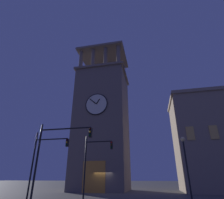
% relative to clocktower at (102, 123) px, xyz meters
% --- Properties ---
extents(ground_plane, '(200.00, 200.00, 0.00)m').
position_rel_clocktower_xyz_m(ground_plane, '(-1.29, 3.16, -10.45)').
color(ground_plane, '#56544F').
extents(clocktower, '(8.84, 8.27, 27.38)m').
position_rel_clocktower_xyz_m(clocktower, '(0.00, 0.00, 0.00)').
color(clocktower, '#75665B').
rests_on(clocktower, ground_plane).
extents(traffic_signal_near, '(3.71, 0.41, 6.20)m').
position_rel_clocktower_xyz_m(traffic_signal_near, '(2.56, 12.43, -6.47)').
color(traffic_signal_near, black).
rests_on(traffic_signal_near, ground_plane).
extents(traffic_signal_mid, '(4.57, 0.41, 6.03)m').
position_rel_clocktower_xyz_m(traffic_signal_mid, '(-0.44, 15.78, -6.40)').
color(traffic_signal_mid, black).
rests_on(traffic_signal_mid, ground_plane).
extents(traffic_signal_far, '(2.92, 0.41, 5.85)m').
position_rel_clocktower_xyz_m(traffic_signal_far, '(-2.23, 11.16, -6.69)').
color(traffic_signal_far, black).
rests_on(traffic_signal_far, ground_plane).
extents(street_lamp, '(0.44, 0.44, 5.39)m').
position_rel_clocktower_xyz_m(street_lamp, '(-10.92, 11.12, -6.72)').
color(street_lamp, black).
rests_on(street_lamp, ground_plane).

